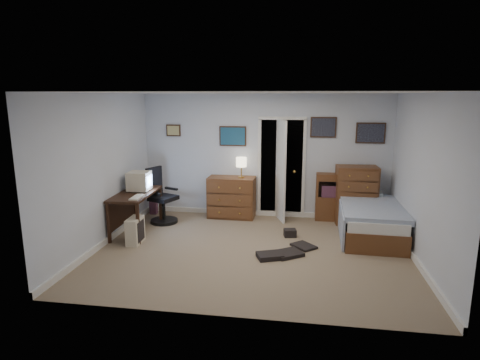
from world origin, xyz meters
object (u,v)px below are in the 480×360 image
object	(u,v)px
office_chair	(161,201)
computer_desk	(131,202)
low_dresser	(232,197)
tall_dresser	(356,195)
bed	(370,219)

from	to	relation	value
office_chair	computer_desk	bearing A→B (deg)	-94.92
computer_desk	office_chair	size ratio (longest dim) A/B	1.20
office_chair	low_dresser	distance (m)	1.42
computer_desk	low_dresser	world-z (taller)	low_dresser
office_chair	tall_dresser	bearing A→B (deg)	30.33
computer_desk	bed	distance (m)	4.31
tall_dresser	bed	distance (m)	0.77
low_dresser	bed	bearing A→B (deg)	-13.55
low_dresser	bed	distance (m)	2.73
tall_dresser	low_dresser	bearing A→B (deg)	175.99
low_dresser	bed	xyz separation A→B (m)	(2.63, -0.72, -0.12)
office_chair	tall_dresser	world-z (taller)	tall_dresser
low_dresser	computer_desk	bearing A→B (deg)	-142.41
computer_desk	office_chair	world-z (taller)	office_chair
tall_dresser	bed	world-z (taller)	tall_dresser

